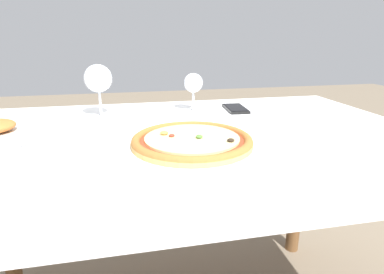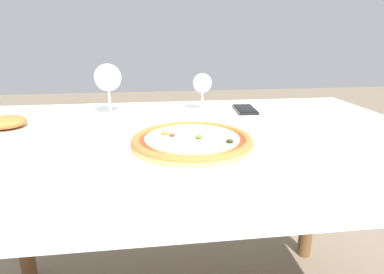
{
  "view_description": "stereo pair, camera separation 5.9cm",
  "coord_description": "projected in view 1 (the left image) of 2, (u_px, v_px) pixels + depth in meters",
  "views": [
    {
      "loc": [
        -0.13,
        -0.83,
        1.0
      ],
      "look_at": [
        0.02,
        -0.11,
        0.76
      ],
      "focal_mm": 30.0,
      "sensor_mm": 36.0,
      "label": 1
    },
    {
      "loc": [
        -0.07,
        -0.84,
        1.0
      ],
      "look_at": [
        0.02,
        -0.11,
        0.76
      ],
      "focal_mm": 30.0,
      "sensor_mm": 36.0,
      "label": 2
    }
  ],
  "objects": [
    {
      "name": "wine_glass_far_right",
      "position": [
        98.0,
        80.0,
        1.04
      ],
      "size": [
        0.09,
        0.09,
        0.18
      ],
      "color": "silver",
      "rests_on": "dining_table"
    },
    {
      "name": "fork",
      "position": [
        18.0,
        153.0,
        0.75
      ],
      "size": [
        0.03,
        0.17,
        0.0
      ],
      "color": "silver",
      "rests_on": "dining_table"
    },
    {
      "name": "dining_table",
      "position": [
        177.0,
        164.0,
        0.91
      ],
      "size": [
        1.45,
        0.94,
        0.73
      ],
      "color": "brown",
      "rests_on": "ground_plane"
    },
    {
      "name": "pizza_plate",
      "position": [
        192.0,
        142.0,
        0.78
      ],
      "size": [
        0.32,
        0.32,
        0.04
      ],
      "color": "white",
      "rests_on": "dining_table"
    },
    {
      "name": "wine_glass_far_left",
      "position": [
        193.0,
        84.0,
        1.14
      ],
      "size": [
        0.07,
        0.07,
        0.14
      ],
      "color": "silver",
      "rests_on": "dining_table"
    },
    {
      "name": "cell_phone",
      "position": [
        235.0,
        108.0,
        1.19
      ],
      "size": [
        0.08,
        0.15,
        0.01
      ],
      "color": "black",
      "rests_on": "dining_table"
    }
  ]
}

